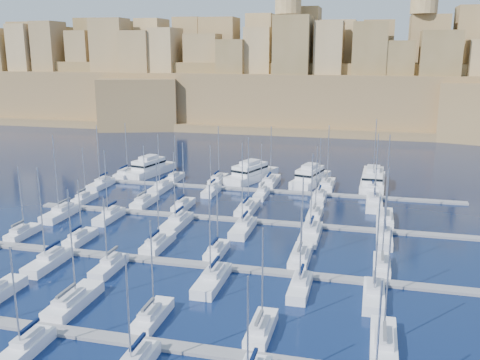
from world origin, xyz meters
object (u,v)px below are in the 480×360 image
(sailboat_4, at_px, (261,329))
(motor_yacht_a, at_px, (150,168))
(sailboat_2, at_px, (73,301))
(motor_yacht_c, at_px, (310,177))
(motor_yacht_d, at_px, (373,180))
(motor_yacht_b, at_px, (251,173))

(sailboat_4, relative_size, motor_yacht_a, 0.76)
(sailboat_2, relative_size, sailboat_4, 1.19)
(motor_yacht_c, distance_m, motor_yacht_d, 14.36)
(sailboat_2, distance_m, motor_yacht_d, 78.45)
(sailboat_4, relative_size, motor_yacht_d, 0.73)
(sailboat_4, height_order, motor_yacht_d, sailboat_4)
(motor_yacht_b, height_order, motor_yacht_d, same)
(sailboat_2, relative_size, motor_yacht_a, 0.90)
(sailboat_2, xyz_separation_m, motor_yacht_b, (6.57, 69.85, 0.96))
(motor_yacht_c, relative_size, motor_yacht_d, 0.93)
(sailboat_4, xyz_separation_m, motor_yacht_b, (-17.40, 70.77, 1.00))
(motor_yacht_a, relative_size, motor_yacht_c, 1.03)
(motor_yacht_a, bearing_deg, sailboat_4, -58.11)
(motor_yacht_b, distance_m, motor_yacht_d, 28.87)
(sailboat_4, xyz_separation_m, motor_yacht_a, (-43.74, 70.30, 1.00))
(sailboat_4, bearing_deg, sailboat_2, 177.80)
(sailboat_2, distance_m, motor_yacht_a, 72.15)
(motor_yacht_a, distance_m, motor_yacht_c, 40.87)
(motor_yacht_c, height_order, motor_yacht_d, same)
(motor_yacht_a, bearing_deg, motor_yacht_c, -0.36)
(sailboat_2, height_order, motor_yacht_a, sailboat_2)
(sailboat_2, xyz_separation_m, motor_yacht_a, (-19.77, 69.38, 0.96))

